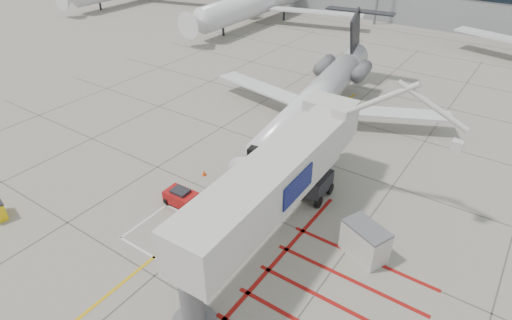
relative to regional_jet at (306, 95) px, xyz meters
The scene contains 8 objects.
ground_plane 15.38m from the regional_jet, 85.82° to the right, with size 260.00×260.00×0.00m, color gray.
regional_jet is the anchor object (origin of this frame).
jet_bridge 14.18m from the regional_jet, 70.00° to the right, with size 9.18×19.37×7.75m, color silver, non-canonical shape.
pushback_tug 13.72m from the regional_jet, 99.30° to the right, with size 2.17×1.36×1.27m, color #A81011, non-canonical shape.
baggage_cart 10.25m from the regional_jet, 81.05° to the right, with size 1.73×1.09×1.09m, color #5B5B60, non-canonical shape.
ground_power_unit 14.86m from the regional_jet, 46.66° to the right, with size 2.64×1.54×2.09m, color beige, non-canonical shape.
cone_nose 10.74m from the regional_jet, 108.34° to the right, with size 0.31×0.31×0.43m, color #DB3E0B.
cone_side 7.58m from the regional_jet, 83.49° to the right, with size 0.33×0.33×0.46m, color orange.
Camera 1 is at (14.21, -14.54, 18.25)m, focal length 30.00 mm.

